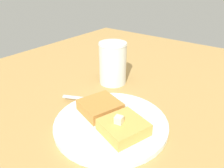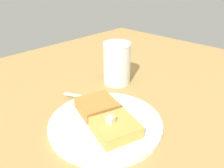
{
  "view_description": "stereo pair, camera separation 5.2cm",
  "coord_description": "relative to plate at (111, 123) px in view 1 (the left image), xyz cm",
  "views": [
    {
      "loc": [
        -13.02,
        31.98,
        30.23
      ],
      "look_at": [
        14.79,
        -4.67,
        6.4
      ],
      "focal_mm": 35.0,
      "sensor_mm": 36.0,
      "label": 1
    },
    {
      "loc": [
        -16.96,
        28.62,
        30.23
      ],
      "look_at": [
        14.79,
        -4.67,
        6.4
      ],
      "focal_mm": 35.0,
      "sensor_mm": 36.0,
      "label": 2
    }
  ],
  "objects": [
    {
      "name": "table_surface",
      "position": [
        -8.99,
        -3.33,
        -1.56
      ],
      "size": [
        129.53,
        129.53,
        1.9
      ],
      "primitive_type": "cube",
      "color": "#B3894B",
      "rests_on": "ground"
    },
    {
      "name": "plate",
      "position": [
        0.0,
        0.0,
        0.0
      ],
      "size": [
        23.25,
        23.25,
        1.1
      ],
      "color": "white",
      "rests_on": "table_surface"
    },
    {
      "name": "toast_slice_left",
      "position": [
        -4.0,
        1.34,
        1.68
      ],
      "size": [
        9.62,
        9.76,
        2.38
      ],
      "primitive_type": "cube",
      "rotation": [
        0.0,
        0.0,
        -0.32
      ],
      "color": "gold",
      "rests_on": "plate"
    },
    {
      "name": "toast_slice_middle",
      "position": [
        4.0,
        -1.34,
        1.68
      ],
      "size": [
        9.62,
        9.76,
        2.38
      ],
      "primitive_type": "cube",
      "rotation": [
        0.0,
        0.0,
        -0.32
      ],
      "color": "#BC7D37",
      "rests_on": "plate"
    },
    {
      "name": "butter_pat_primary",
      "position": [
        -3.45,
        2.13,
        3.59
      ],
      "size": [
        1.67,
        1.56,
        1.45
      ],
      "primitive_type": "cube",
      "rotation": [
        0.0,
        0.0,
        0.19
      ],
      "color": "beige",
      "rests_on": "toast_slice_left"
    },
    {
      "name": "fork",
      "position": [
        6.94,
        -4.39,
        0.67
      ],
      "size": [
        15.14,
        7.99,
        0.36
      ],
      "color": "silver",
      "rests_on": "plate"
    },
    {
      "name": "syrup_jar",
      "position": [
        11.61,
        -16.0,
        4.86
      ],
      "size": [
        7.7,
        7.7,
        11.66
      ],
      "color": "#42190B",
      "rests_on": "table_surface"
    }
  ]
}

